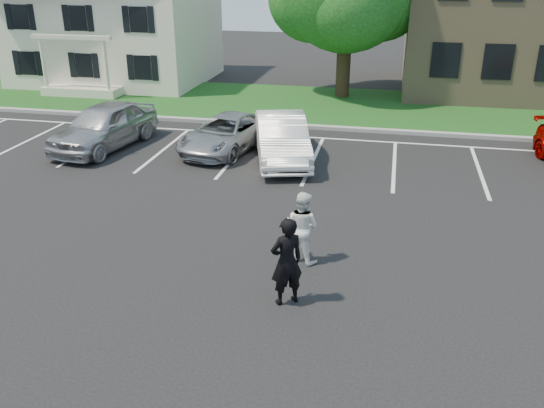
{
  "coord_description": "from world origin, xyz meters",
  "views": [
    {
      "loc": [
        2.57,
        -11.1,
        6.56
      ],
      "look_at": [
        0.0,
        1.0,
        1.25
      ],
      "focal_mm": 38.0,
      "sensor_mm": 36.0,
      "label": 1
    }
  ],
  "objects_px": {
    "man_white_shirt": "(302,227)",
    "car_silver_west": "(104,126)",
    "car_silver_minivan": "(227,133)",
    "man_black_suit": "(287,261)",
    "car_white_sedan": "(282,138)",
    "house": "(115,11)"
  },
  "relations": [
    {
      "from": "man_black_suit",
      "to": "car_silver_west",
      "type": "distance_m",
      "value": 12.39
    },
    {
      "from": "man_black_suit",
      "to": "car_silver_minivan",
      "type": "height_order",
      "value": "man_black_suit"
    },
    {
      "from": "man_white_shirt",
      "to": "car_white_sedan",
      "type": "xyz_separation_m",
      "value": [
        -1.86,
        7.06,
        -0.07
      ]
    },
    {
      "from": "car_silver_minivan",
      "to": "car_white_sedan",
      "type": "relative_size",
      "value": 0.96
    },
    {
      "from": "man_white_shirt",
      "to": "car_silver_minivan",
      "type": "height_order",
      "value": "man_white_shirt"
    },
    {
      "from": "man_white_shirt",
      "to": "car_white_sedan",
      "type": "relative_size",
      "value": 0.36
    },
    {
      "from": "car_silver_minivan",
      "to": "man_white_shirt",
      "type": "bearing_deg",
      "value": -48.62
    },
    {
      "from": "man_white_shirt",
      "to": "car_silver_minivan",
      "type": "bearing_deg",
      "value": -38.77
    },
    {
      "from": "house",
      "to": "man_black_suit",
      "type": "bearing_deg",
      "value": -56.91
    },
    {
      "from": "man_white_shirt",
      "to": "car_silver_west",
      "type": "height_order",
      "value": "man_white_shirt"
    },
    {
      "from": "man_black_suit",
      "to": "man_white_shirt",
      "type": "distance_m",
      "value": 1.86
    },
    {
      "from": "car_silver_west",
      "to": "car_silver_minivan",
      "type": "height_order",
      "value": "car_silver_west"
    },
    {
      "from": "car_silver_minivan",
      "to": "car_silver_west",
      "type": "bearing_deg",
      "value": -158.02
    },
    {
      "from": "man_black_suit",
      "to": "car_silver_minivan",
      "type": "bearing_deg",
      "value": -102.76
    },
    {
      "from": "car_silver_minivan",
      "to": "car_white_sedan",
      "type": "xyz_separation_m",
      "value": [
        2.2,
        -0.7,
        0.15
      ]
    },
    {
      "from": "man_black_suit",
      "to": "car_silver_west",
      "type": "height_order",
      "value": "man_black_suit"
    },
    {
      "from": "car_silver_west",
      "to": "car_white_sedan",
      "type": "height_order",
      "value": "car_silver_west"
    },
    {
      "from": "man_black_suit",
      "to": "man_white_shirt",
      "type": "relative_size",
      "value": 1.11
    },
    {
      "from": "car_silver_west",
      "to": "car_silver_minivan",
      "type": "relative_size",
      "value": 1.07
    },
    {
      "from": "man_black_suit",
      "to": "man_white_shirt",
      "type": "bearing_deg",
      "value": -126.06
    },
    {
      "from": "car_white_sedan",
      "to": "car_silver_minivan",
      "type": "bearing_deg",
      "value": 146.34
    },
    {
      "from": "man_white_shirt",
      "to": "car_silver_west",
      "type": "bearing_deg",
      "value": -16.07
    }
  ]
}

